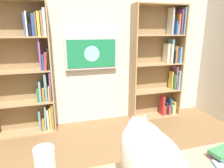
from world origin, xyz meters
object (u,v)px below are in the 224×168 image
at_px(wall_mounted_tv, 91,53).
at_px(desk_book_stack, 223,154).
at_px(bookshelf_right, 29,71).
at_px(cat, 149,160).
at_px(bookshelf_left, 162,63).

bearing_deg(wall_mounted_tv, desk_book_stack, 100.79).
relative_size(bookshelf_right, wall_mounted_tv, 2.30).
xyz_separation_m(cat, desk_book_stack, (-0.62, -0.11, -0.17)).
relative_size(bookshelf_right, desk_book_stack, 10.42).
relative_size(bookshelf_right, cat, 2.94).
bearing_deg(desk_book_stack, cat, 10.39).
xyz_separation_m(bookshelf_left, cat, (1.46, 2.39, -0.06)).
bearing_deg(wall_mounted_tv, bookshelf_left, 176.41).
xyz_separation_m(wall_mounted_tv, cat, (0.17, 2.47, -0.27)).
relative_size(bookshelf_left, desk_book_stack, 10.48).
bearing_deg(bookshelf_left, wall_mounted_tv, -3.59).
height_order(cat, desk_book_stack, cat).
relative_size(bookshelf_left, cat, 2.96).
xyz_separation_m(bookshelf_right, wall_mounted_tv, (-0.98, -0.08, 0.22)).
bearing_deg(bookshelf_right, desk_book_stack, 122.17).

